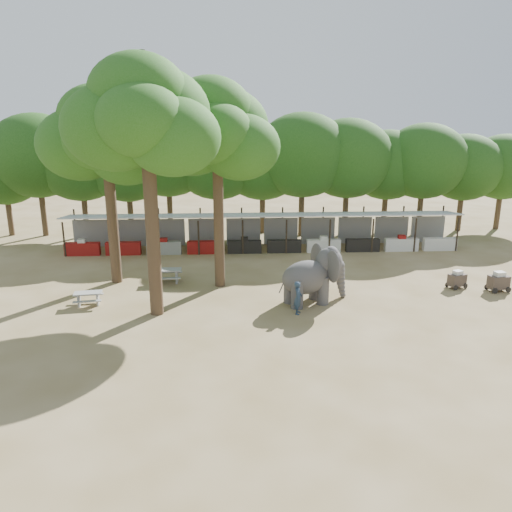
{
  "coord_description": "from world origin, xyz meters",
  "views": [
    {
      "loc": [
        -2.37,
        -20.93,
        9.34
      ],
      "look_at": [
        -1.0,
        5.0,
        2.0
      ],
      "focal_mm": 35.0,
      "sensor_mm": 36.0,
      "label": 1
    }
  ],
  "objects_px": {
    "picnic_table_far": "(167,274)",
    "cart_back": "(498,282)",
    "elephant": "(314,275)",
    "yard_tree_back": "(214,131)",
    "yard_tree_center": "(144,118)",
    "picnic_table_near": "(88,297)",
    "yard_tree_left": "(104,137)",
    "cart_front": "(457,279)",
    "handler": "(298,298)"
  },
  "relations": [
    {
      "from": "yard_tree_left",
      "to": "yard_tree_center",
      "type": "xyz_separation_m",
      "value": [
        3.0,
        -5.0,
        1.01
      ]
    },
    {
      "from": "picnic_table_near",
      "to": "yard_tree_back",
      "type": "bearing_deg",
      "value": 16.05
    },
    {
      "from": "yard_tree_center",
      "to": "yard_tree_back",
      "type": "xyz_separation_m",
      "value": [
        3.0,
        4.0,
        -0.67
      ]
    },
    {
      "from": "yard_tree_left",
      "to": "picnic_table_far",
      "type": "height_order",
      "value": "yard_tree_left"
    },
    {
      "from": "yard_tree_back",
      "to": "cart_front",
      "type": "distance_m",
      "value": 15.69
    },
    {
      "from": "elephant",
      "to": "picnic_table_near",
      "type": "relative_size",
      "value": 2.54
    },
    {
      "from": "elephant",
      "to": "picnic_table_far",
      "type": "distance_m",
      "value": 8.74
    },
    {
      "from": "elephant",
      "to": "cart_back",
      "type": "relative_size",
      "value": 3.12
    },
    {
      "from": "cart_back",
      "to": "cart_front",
      "type": "bearing_deg",
      "value": 152.68
    },
    {
      "from": "cart_front",
      "to": "picnic_table_near",
      "type": "bearing_deg",
      "value": 162.03
    },
    {
      "from": "picnic_table_far",
      "to": "cart_front",
      "type": "distance_m",
      "value": 16.41
    },
    {
      "from": "yard_tree_left",
      "to": "elephant",
      "type": "xyz_separation_m",
      "value": [
        11.03,
        -4.04,
        -6.75
      ]
    },
    {
      "from": "elephant",
      "to": "cart_front",
      "type": "bearing_deg",
      "value": -8.0
    },
    {
      "from": "yard_tree_center",
      "to": "picnic_table_near",
      "type": "xyz_separation_m",
      "value": [
        -3.51,
        1.13,
        -8.76
      ]
    },
    {
      "from": "handler",
      "to": "cart_back",
      "type": "height_order",
      "value": "handler"
    },
    {
      "from": "yard_tree_left",
      "to": "yard_tree_back",
      "type": "relative_size",
      "value": 0.97
    },
    {
      "from": "yard_tree_left",
      "to": "cart_front",
      "type": "distance_m",
      "value": 21.01
    },
    {
      "from": "yard_tree_center",
      "to": "picnic_table_near",
      "type": "distance_m",
      "value": 9.5
    },
    {
      "from": "elephant",
      "to": "handler",
      "type": "xyz_separation_m",
      "value": [
        -1.04,
        -1.54,
        -0.62
      ]
    },
    {
      "from": "elephant",
      "to": "picnic_table_near",
      "type": "distance_m",
      "value": 11.59
    },
    {
      "from": "yard_tree_left",
      "to": "yard_tree_back",
      "type": "bearing_deg",
      "value": -9.46
    },
    {
      "from": "yard_tree_left",
      "to": "handler",
      "type": "relative_size",
      "value": 6.7
    },
    {
      "from": "picnic_table_near",
      "to": "cart_front",
      "type": "height_order",
      "value": "cart_front"
    },
    {
      "from": "yard_tree_center",
      "to": "elephant",
      "type": "relative_size",
      "value": 3.1
    },
    {
      "from": "picnic_table_far",
      "to": "cart_back",
      "type": "relative_size",
      "value": 1.31
    },
    {
      "from": "yard_tree_center",
      "to": "picnic_table_far",
      "type": "distance_m",
      "value": 9.77
    },
    {
      "from": "yard_tree_back",
      "to": "picnic_table_far",
      "type": "relative_size",
      "value": 6.93
    },
    {
      "from": "yard_tree_left",
      "to": "yard_tree_back",
      "type": "xyz_separation_m",
      "value": [
        6.0,
        -1.0,
        0.34
      ]
    },
    {
      "from": "cart_back",
      "to": "picnic_table_far",
      "type": "bearing_deg",
      "value": 163.3
    },
    {
      "from": "picnic_table_near",
      "to": "picnic_table_far",
      "type": "relative_size",
      "value": 0.93
    },
    {
      "from": "elephant",
      "to": "cart_back",
      "type": "xyz_separation_m",
      "value": [
        10.4,
        1.11,
        -0.89
      ]
    },
    {
      "from": "cart_front",
      "to": "yard_tree_center",
      "type": "bearing_deg",
      "value": 166.87
    },
    {
      "from": "yard_tree_back",
      "to": "picnic_table_far",
      "type": "distance_m",
      "value": 8.54
    },
    {
      "from": "yard_tree_center",
      "to": "cart_front",
      "type": "height_order",
      "value": "yard_tree_center"
    },
    {
      "from": "picnic_table_far",
      "to": "cart_front",
      "type": "xyz_separation_m",
      "value": [
        16.32,
        -1.75,
        -0.03
      ]
    },
    {
      "from": "yard_tree_left",
      "to": "picnic_table_far",
      "type": "bearing_deg",
      "value": -9.39
    },
    {
      "from": "handler",
      "to": "picnic_table_far",
      "type": "relative_size",
      "value": 1.0
    },
    {
      "from": "handler",
      "to": "picnic_table_near",
      "type": "distance_m",
      "value": 10.65
    },
    {
      "from": "elephant",
      "to": "yard_tree_back",
      "type": "bearing_deg",
      "value": 128.92
    },
    {
      "from": "elephant",
      "to": "picnic_table_near",
      "type": "bearing_deg",
      "value": 159.23
    },
    {
      "from": "handler",
      "to": "cart_back",
      "type": "distance_m",
      "value": 11.75
    },
    {
      "from": "elephant",
      "to": "cart_front",
      "type": "height_order",
      "value": "elephant"
    },
    {
      "from": "cart_front",
      "to": "yard_tree_left",
      "type": "bearing_deg",
      "value": 150.75
    },
    {
      "from": "cart_front",
      "to": "picnic_table_far",
      "type": "bearing_deg",
      "value": 151.28
    },
    {
      "from": "yard_tree_left",
      "to": "picnic_table_far",
      "type": "relative_size",
      "value": 6.72
    },
    {
      "from": "yard_tree_center",
      "to": "cart_back",
      "type": "bearing_deg",
      "value": 6.42
    },
    {
      "from": "yard_tree_back",
      "to": "cart_back",
      "type": "height_order",
      "value": "yard_tree_back"
    },
    {
      "from": "picnic_table_near",
      "to": "cart_back",
      "type": "height_order",
      "value": "cart_back"
    },
    {
      "from": "handler",
      "to": "picnic_table_near",
      "type": "bearing_deg",
      "value": 94.28
    },
    {
      "from": "cart_back",
      "to": "handler",
      "type": "bearing_deg",
      "value": -176.17
    }
  ]
}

